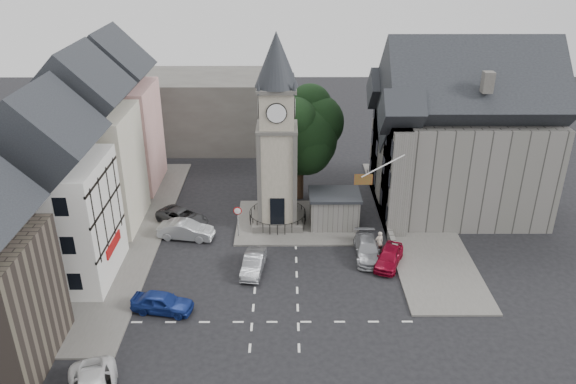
{
  "coord_description": "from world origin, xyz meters",
  "views": [
    {
      "loc": [
        0.74,
        -34.8,
        23.27
      ],
      "look_at": [
        0.88,
        5.0,
        4.38
      ],
      "focal_mm": 35.0,
      "sensor_mm": 36.0,
      "label": 1
    }
  ],
  "objects_px": {
    "car_east_red": "(389,257)",
    "pedestrian": "(379,242)",
    "clock_tower": "(277,134)",
    "stone_shelter": "(334,209)",
    "car_west_blue": "(162,302)"
  },
  "relations": [
    {
      "from": "stone_shelter",
      "to": "car_east_red",
      "type": "distance_m",
      "value": 7.27
    },
    {
      "from": "stone_shelter",
      "to": "pedestrian",
      "type": "bearing_deg",
      "value": -53.96
    },
    {
      "from": "clock_tower",
      "to": "pedestrian",
      "type": "distance_m",
      "value": 11.82
    },
    {
      "from": "car_east_red",
      "to": "stone_shelter",
      "type": "bearing_deg",
      "value": 143.22
    },
    {
      "from": "stone_shelter",
      "to": "pedestrian",
      "type": "distance_m",
      "value": 5.47
    },
    {
      "from": "pedestrian",
      "to": "clock_tower",
      "type": "bearing_deg",
      "value": -48.4
    },
    {
      "from": "clock_tower",
      "to": "car_west_blue",
      "type": "relative_size",
      "value": 3.94
    },
    {
      "from": "clock_tower",
      "to": "stone_shelter",
      "type": "distance_m",
      "value": 8.15
    },
    {
      "from": "car_west_blue",
      "to": "car_east_red",
      "type": "height_order",
      "value": "car_west_blue"
    },
    {
      "from": "car_east_red",
      "to": "car_west_blue",
      "type": "bearing_deg",
      "value": -138.25
    },
    {
      "from": "stone_shelter",
      "to": "car_west_blue",
      "type": "bearing_deg",
      "value": -136.14
    },
    {
      "from": "car_east_red",
      "to": "pedestrian",
      "type": "relative_size",
      "value": 2.19
    },
    {
      "from": "stone_shelter",
      "to": "car_east_red",
      "type": "bearing_deg",
      "value": -59.18
    },
    {
      "from": "pedestrian",
      "to": "stone_shelter",
      "type": "bearing_deg",
      "value": -70.93
    },
    {
      "from": "car_west_blue",
      "to": "car_east_red",
      "type": "distance_m",
      "value": 16.96
    }
  ]
}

